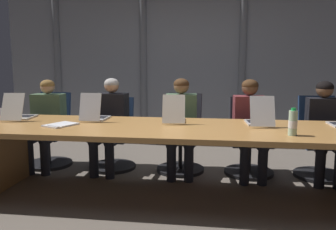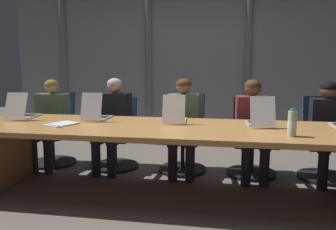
# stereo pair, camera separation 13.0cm
# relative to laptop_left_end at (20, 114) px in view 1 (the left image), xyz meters

# --- Properties ---
(ground_plane) EXTENTS (12.53, 12.53, 0.00)m
(ground_plane) POSITION_rel_laptop_left_end_xyz_m (1.72, -0.22, -0.79)
(ground_plane) COLOR #6B6056
(conference_table) EXTENTS (4.13, 1.12, 0.74)m
(conference_table) POSITION_rel_laptop_left_end_xyz_m (1.72, -0.22, -0.19)
(conference_table) COLOR #B77F42
(conference_table) RESTS_ON ground_plane
(curtain_backdrop) EXTENTS (6.27, 0.17, 3.07)m
(curtain_backdrop) POSITION_rel_laptop_left_end_xyz_m (1.72, 2.27, 0.74)
(curtain_backdrop) COLOR gray
(curtain_backdrop) RESTS_ON ground_plane
(laptop_left_end) EXTENTS (0.27, 0.48, 0.30)m
(laptop_left_end) POSITION_rel_laptop_left_end_xyz_m (0.00, 0.00, 0.00)
(laptop_left_end) COLOR beige
(laptop_left_end) RESTS_ON conference_table
(laptop_left_mid) EXTENTS (0.23, 0.40, 0.31)m
(laptop_left_mid) POSITION_rel_laptop_left_end_xyz_m (0.86, 0.05, 0.00)
(laptop_left_mid) COLOR #BCBCC1
(laptop_left_mid) RESTS_ON conference_table
(laptop_center) EXTENTS (0.26, 0.43, 0.30)m
(laptop_center) POSITION_rel_laptop_left_end_xyz_m (1.74, 0.04, 0.00)
(laptop_center) COLOR beige
(laptop_center) RESTS_ON conference_table
(laptop_right_mid) EXTENTS (0.27, 0.45, 0.30)m
(laptop_right_mid) POSITION_rel_laptop_left_end_xyz_m (2.61, -0.01, 0.00)
(laptop_right_mid) COLOR #BCBCC1
(laptop_right_mid) RESTS_ON conference_table
(office_chair_left_end) EXTENTS (0.60, 0.60, 0.96)m
(office_chair_left_end) POSITION_rel_laptop_left_end_xyz_m (-0.02, 0.73, -0.44)
(office_chair_left_end) COLOR navy
(office_chair_left_end) RESTS_ON ground_plane
(office_chair_left_mid) EXTENTS (0.60, 0.60, 0.91)m
(office_chair_left_mid) POSITION_rel_laptop_left_end_xyz_m (0.85, 0.72, -0.45)
(office_chair_left_mid) COLOR navy
(office_chair_left_mid) RESTS_ON ground_plane
(office_chair_center) EXTENTS (0.60, 0.61, 0.97)m
(office_chair_center) POSITION_rel_laptop_left_end_xyz_m (1.75, 0.73, -0.44)
(office_chair_center) COLOR #2D2D38
(office_chair_center) RESTS_ON ground_plane
(office_chair_right_mid) EXTENTS (0.60, 0.60, 0.93)m
(office_chair_right_mid) POSITION_rel_laptop_left_end_xyz_m (2.58, 0.73, -0.45)
(office_chair_right_mid) COLOR #2D2D38
(office_chair_right_mid) RESTS_ON ground_plane
(office_chair_right_end) EXTENTS (0.60, 0.60, 0.96)m
(office_chair_right_end) POSITION_rel_laptop_left_end_xyz_m (3.42, 0.73, -0.44)
(office_chair_right_end) COLOR navy
(office_chair_right_end) RESTS_ON ground_plane
(person_left_end) EXTENTS (0.42, 0.55, 1.14)m
(person_left_end) POSITION_rel_laptop_left_end_xyz_m (0.02, 0.57, -0.15)
(person_left_end) COLOR #4C6B4C
(person_left_end) RESTS_ON ground_plane
(person_left_mid) EXTENTS (0.42, 0.57, 1.17)m
(person_left_mid) POSITION_rel_laptop_left_end_xyz_m (0.86, 0.57, -0.14)
(person_left_mid) COLOR black
(person_left_mid) RESTS_ON ground_plane
(person_center) EXTENTS (0.41, 0.57, 1.17)m
(person_center) POSITION_rel_laptop_left_end_xyz_m (1.75, 0.57, -0.13)
(person_center) COLOR #4C6B4C
(person_center) RESTS_ON ground_plane
(person_right_mid) EXTENTS (0.41, 0.57, 1.17)m
(person_right_mid) POSITION_rel_laptop_left_end_xyz_m (2.58, 0.57, -0.13)
(person_right_mid) COLOR brown
(person_right_mid) RESTS_ON ground_plane
(person_right_end) EXTENTS (0.38, 0.55, 1.15)m
(person_right_end) POSITION_rel_laptop_left_end_xyz_m (3.41, 0.57, -0.14)
(person_right_end) COLOR black
(person_right_end) RESTS_ON ground_plane
(water_bottle_primary) EXTENTS (0.08, 0.08, 0.24)m
(water_bottle_primary) POSITION_rel_laptop_left_end_xyz_m (2.84, -0.50, 0.05)
(water_bottle_primary) COLOR #ADD1B2
(water_bottle_primary) RESTS_ON conference_table
(spiral_notepad) EXTENTS (0.33, 0.37, 0.03)m
(spiral_notepad) POSITION_rel_laptop_left_end_xyz_m (0.63, -0.33, -0.05)
(spiral_notepad) COLOR silver
(spiral_notepad) RESTS_ON conference_table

